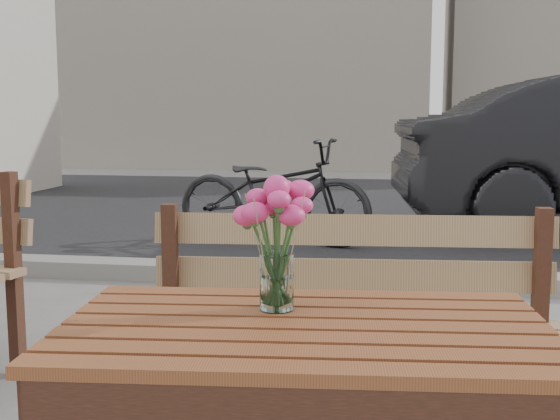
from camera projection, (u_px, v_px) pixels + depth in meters
name	position (u px, v px, depth m)	size (l,w,h in m)	color
street	(357.00, 232.00, 6.78)	(30.00, 8.12, 0.12)	black
backdrop_buildings	(390.00, 2.00, 15.40)	(15.50, 4.00, 8.00)	gray
main_table	(304.00, 371.00, 1.61)	(1.16, 0.75, 0.68)	brown
main_bench	(352.00, 303.00, 2.36)	(1.42, 0.53, 0.87)	#896747
main_vase	(277.00, 227.00, 1.68)	(0.18, 0.18, 0.33)	white
bicycle	(273.00, 191.00, 6.26)	(0.63, 1.81, 0.95)	black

